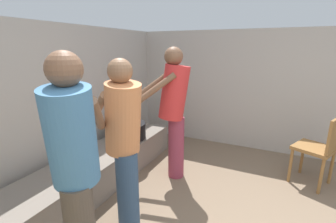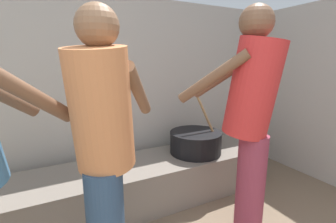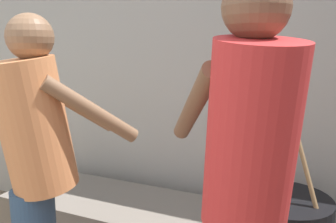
{
  "view_description": "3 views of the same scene",
  "coord_description": "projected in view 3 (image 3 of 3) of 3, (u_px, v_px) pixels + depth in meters",
  "views": [
    {
      "loc": [
        -1.29,
        0.2,
        1.63
      ],
      "look_at": [
        1.05,
        1.31,
        0.93
      ],
      "focal_mm": 25.51,
      "sensor_mm": 36.0,
      "label": 1
    },
    {
      "loc": [
        0.05,
        0.2,
        1.29
      ],
      "look_at": [
        0.79,
        1.63,
        0.95
      ],
      "focal_mm": 25.41,
      "sensor_mm": 36.0,
      "label": 2
    },
    {
      "loc": [
        1.48,
        0.2,
        1.41
      ],
      "look_at": [
        0.8,
        1.72,
        1.1
      ],
      "focal_mm": 37.47,
      "sensor_mm": 36.0,
      "label": 3
    }
  ],
  "objects": [
    {
      "name": "block_enclosure_rear",
      "position": [
        123.0,
        103.0,
        2.84
      ],
      "size": [
        5.69,
        0.2,
        1.9
      ],
      "primitive_type": "cube",
      "color": "#ADA8A0",
      "rests_on": "ground_plane"
    },
    {
      "name": "cooking_pot_main",
      "position": [
        283.0,
        216.0,
        1.92
      ],
      "size": [
        0.51,
        0.51,
        0.67
      ],
      "color": "black",
      "rests_on": "hearth_ledge"
    },
    {
      "name": "cook_in_orange_shirt",
      "position": [
        37.0,
        161.0,
        1.63
      ],
      "size": [
        0.62,
        0.72,
        1.55
      ],
      "color": "navy",
      "rests_on": "ground_plane"
    },
    {
      "name": "cook_in_red_shirt",
      "position": [
        249.0,
        185.0,
        1.19
      ],
      "size": [
        0.65,
        0.74,
        1.64
      ],
      "color": "#8C3347",
      "rests_on": "ground_plane"
    }
  ]
}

